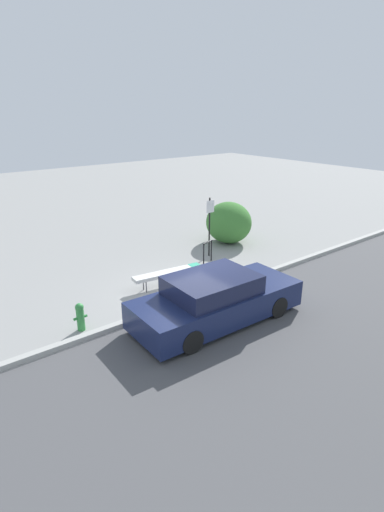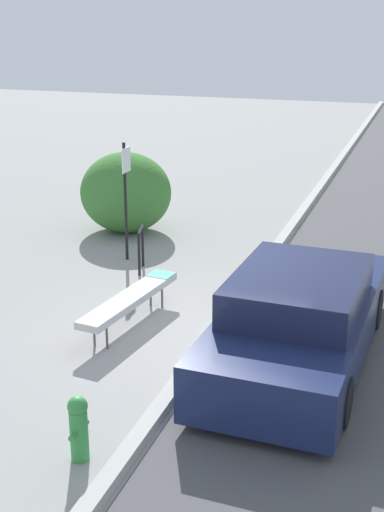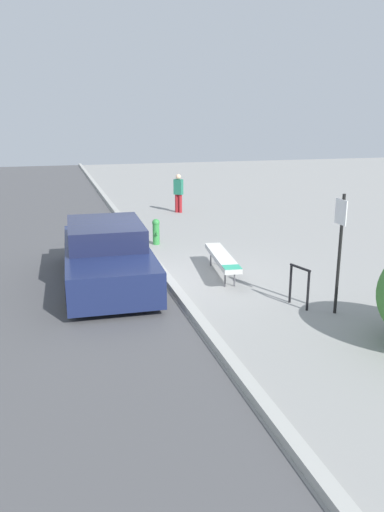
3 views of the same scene
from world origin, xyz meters
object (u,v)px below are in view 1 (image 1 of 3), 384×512
(sign_post, at_px, (210,222))
(fire_hydrant, at_px, (80,316))
(bench, at_px, (169,273))
(parked_car_near, at_px, (216,300))
(bike_rack, at_px, (208,250))

(sign_post, bearing_deg, fire_hydrant, -160.81)
(bench, relative_size, parked_car_near, 0.50)
(bike_rack, height_order, parked_car_near, parked_car_near)
(parked_car_near, bearing_deg, fire_hydrant, 151.84)
(bike_rack, relative_size, parked_car_near, 0.17)
(fire_hydrant, bearing_deg, bench, 14.44)
(bench, distance_m, parked_car_near, 2.69)
(sign_post, xyz_separation_m, fire_hydrant, (-6.22, -2.16, -0.98))
(fire_hydrant, height_order, parked_car_near, parked_car_near)
(fire_hydrant, distance_m, parked_car_near, 3.56)
(bike_rack, bearing_deg, sign_post, 44.38)
(sign_post, relative_size, fire_hydrant, 3.01)
(bench, xyz_separation_m, bike_rack, (2.32, 0.79, 0.06))
(sign_post, xyz_separation_m, parked_car_near, (-3.15, -3.95, -0.76))
(bike_rack, bearing_deg, fire_hydrant, -163.75)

